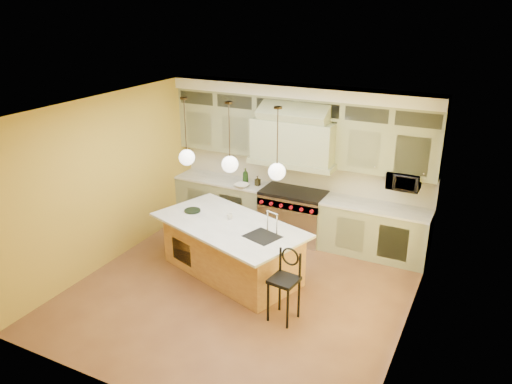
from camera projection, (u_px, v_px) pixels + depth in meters
The scene contains 18 objects.
floor at pixel (240, 291), 7.88m from camera, with size 5.00×5.00×0.00m, color brown.
ceiling at pixel (238, 109), 6.83m from camera, with size 5.00×5.00×0.00m, color white.
wall_back at pixel (302, 161), 9.44m from camera, with size 5.00×5.00×0.00m, color #B59531.
wall_front at pixel (127, 289), 5.27m from camera, with size 5.00×5.00×0.00m, color #B59531.
wall_left at pixel (109, 181), 8.40m from camera, with size 5.00×5.00×0.00m, color #B59531.
wall_right at pixel (412, 241), 6.31m from camera, with size 5.00×5.00×0.00m, color #B59531.
back_cabinetry at pixel (296, 166), 9.23m from camera, with size 5.00×0.77×2.90m.
range at pixel (293, 214), 9.49m from camera, with size 1.20×0.74×0.96m.
kitchen_island at pixel (232, 248), 8.25m from camera, with size 2.83×2.06×1.35m.
counter_stool at pixel (285, 281), 7.01m from camera, with size 0.42×0.42×1.08m.
microwave at pixel (404, 181), 8.42m from camera, with size 0.54×0.37×0.30m, color black.
oil_bottle_a at pixel (245, 176), 9.71m from camera, with size 0.12×0.12×0.31m, color black.
oil_bottle_b at pixel (258, 181), 9.62m from camera, with size 0.09×0.09×0.19m, color black.
fruit_bowl at pixel (242, 186), 9.55m from camera, with size 0.28×0.28×0.07m, color white.
cup at pixel (230, 216), 8.22m from camera, with size 0.10×0.10×0.09m, color silver.
pendant_left at pixel (187, 156), 8.05m from camera, with size 0.26×0.26×1.11m.
pendant_center at pixel (230, 162), 7.72m from camera, with size 0.26×0.26×1.11m.
pendant_right at pixel (277, 170), 7.38m from camera, with size 0.26×0.26×1.11m.
Camera 1 is at (3.26, -5.95, 4.31)m, focal length 35.00 mm.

